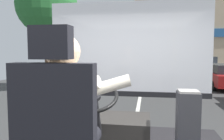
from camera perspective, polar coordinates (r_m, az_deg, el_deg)
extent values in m
cube|color=#353535|center=(10.86, 7.44, -5.26)|extent=(18.00, 44.00, 0.05)
cube|color=silver|center=(10.85, 7.44, -5.12)|extent=(0.12, 39.60, 0.00)
cube|color=black|center=(1.32, -14.76, -12.72)|extent=(0.48, 0.10, 0.66)
cube|color=black|center=(1.26, -15.19, 6.76)|extent=(0.22, 0.10, 0.18)
cylinder|color=silver|center=(1.46, -12.16, -11.63)|extent=(0.34, 0.34, 0.62)
cube|color=navy|center=(1.61, -9.91, -7.37)|extent=(0.06, 0.01, 0.39)
sphere|color=beige|center=(1.41, -12.45, 4.61)|extent=(0.22, 0.22, 0.22)
cylinder|color=silver|center=(1.67, -5.34, -5.37)|extent=(0.60, 0.21, 0.25)
cylinder|color=silver|center=(1.73, -12.10, -5.08)|extent=(0.60, 0.21, 0.25)
cube|color=#282623|center=(2.81, -2.12, -15.61)|extent=(1.10, 0.56, 0.40)
cylinder|color=black|center=(2.35, -3.99, -11.29)|extent=(0.07, 0.27, 0.45)
torus|color=black|center=(2.21, -4.62, -6.80)|extent=(0.48, 0.45, 0.24)
cylinder|color=black|center=(2.21, -4.62, -6.80)|extent=(0.13, 0.13, 0.09)
cube|color=#333338|center=(2.52, 18.62, -13.96)|extent=(0.22, 0.21, 0.76)
cube|color=#9E9993|center=(2.42, 18.87, -5.15)|extent=(0.20, 0.19, 0.02)
cube|color=silver|center=(3.52, 4.26, 5.94)|extent=(2.50, 0.01, 1.40)
cube|color=black|center=(3.58, 4.19, -5.98)|extent=(2.50, 0.08, 0.08)
cylinder|color=#4C3828|center=(10.99, -15.93, 2.94)|extent=(0.32, 0.32, 3.09)
sphere|color=#26632D|center=(11.19, -16.23, 15.62)|extent=(2.81, 2.81, 2.81)
cube|color=tan|center=(20.96, 22.31, 11.20)|extent=(11.41, 5.71, 8.66)
cube|color=#235184|center=(18.03, 24.32, 8.62)|extent=(10.95, 0.12, 0.60)
cylinder|color=black|center=(14.14, 21.68, -2.19)|extent=(0.14, 0.45, 0.45)
cylinder|color=black|center=(11.62, 24.48, -3.74)|extent=(0.14, 0.45, 0.45)
cube|color=silver|center=(18.67, 21.76, 0.62)|extent=(1.95, 3.85, 0.67)
cube|color=#282D33|center=(18.41, 21.97, 2.42)|extent=(1.60, 2.12, 0.52)
cylinder|color=black|center=(20.07, 23.57, -0.14)|extent=(0.14, 0.55, 0.55)
cylinder|color=black|center=(19.69, 18.33, -0.07)|extent=(0.14, 0.55, 0.55)
cylinder|color=black|center=(17.77, 25.48, -0.79)|extent=(0.14, 0.55, 0.55)
cylinder|color=black|center=(17.34, 19.59, -0.73)|extent=(0.14, 0.55, 0.55)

